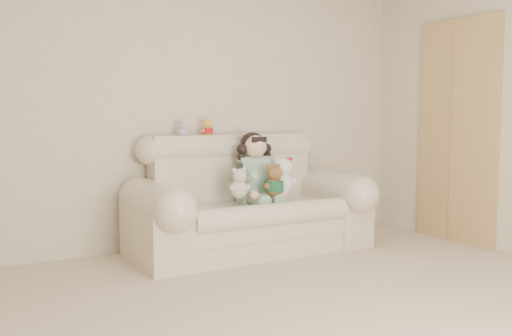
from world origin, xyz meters
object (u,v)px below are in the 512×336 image
at_px(brown_teddy, 274,177).
at_px(cream_teddy, 239,180).
at_px(white_cat, 283,173).
at_px(sofa, 250,194).
at_px(seated_child, 255,167).

distance_m(brown_teddy, cream_teddy, 0.32).
relative_size(brown_teddy, cream_teddy, 1.08).
bearing_deg(cream_teddy, white_cat, 3.61).
bearing_deg(brown_teddy, sofa, 123.96).
relative_size(sofa, cream_teddy, 6.80).
distance_m(seated_child, brown_teddy, 0.26).
relative_size(seated_child, white_cat, 1.61).
bearing_deg(white_cat, sofa, 128.76).
bearing_deg(white_cat, brown_teddy, 173.34).
bearing_deg(brown_teddy, white_cat, 10.18).
relative_size(seated_child, cream_teddy, 2.09).
bearing_deg(sofa, brown_teddy, -49.52).
relative_size(sofa, brown_teddy, 6.31).
xyz_separation_m(sofa, seated_child, (0.09, 0.08, 0.23)).
xyz_separation_m(seated_child, brown_teddy, (0.05, -0.25, -0.08)).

